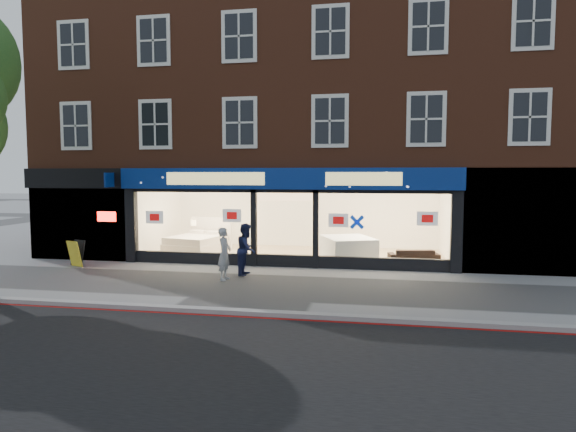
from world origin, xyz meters
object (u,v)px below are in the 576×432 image
(sofa, at_px, (414,256))
(pedestrian_blue, at_px, (246,249))
(a_board, at_px, (76,253))
(pedestrian_grey, at_px, (225,254))
(mattress_stack, at_px, (348,248))
(display_bed, at_px, (198,243))

(sofa, height_order, pedestrian_blue, pedestrian_blue)
(a_board, distance_m, pedestrian_grey, 5.70)
(mattress_stack, distance_m, pedestrian_grey, 5.05)
(mattress_stack, bearing_deg, sofa, -11.74)
(pedestrian_blue, bearing_deg, pedestrian_grey, 151.70)
(a_board, bearing_deg, pedestrian_grey, 10.57)
(a_board, bearing_deg, sofa, 33.26)
(a_board, height_order, pedestrian_grey, pedestrian_grey)
(mattress_stack, bearing_deg, pedestrian_grey, -131.67)
(mattress_stack, xyz_separation_m, pedestrian_grey, (-3.35, -3.77, 0.28))
(sofa, bearing_deg, display_bed, -17.73)
(mattress_stack, height_order, sofa, mattress_stack)
(sofa, distance_m, pedestrian_grey, 6.50)
(a_board, xyz_separation_m, pedestrian_grey, (5.57, -1.17, 0.33))
(display_bed, bearing_deg, mattress_stack, 6.68)
(display_bed, xyz_separation_m, sofa, (8.08, -1.15, -0.11))
(mattress_stack, relative_size, sofa, 1.45)
(mattress_stack, distance_m, sofa, 2.28)
(a_board, bearing_deg, mattress_stack, 38.66)
(display_bed, relative_size, mattress_stack, 1.07)
(display_bed, xyz_separation_m, mattress_stack, (5.85, -0.69, 0.04))
(sofa, xyz_separation_m, a_board, (-11.16, -2.13, 0.10))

